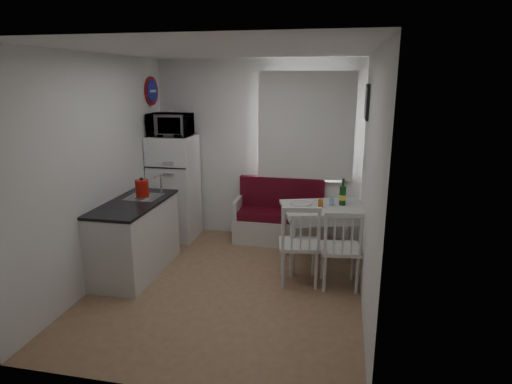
% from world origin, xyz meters
% --- Properties ---
extents(floor, '(3.00, 3.50, 0.02)m').
position_xyz_m(floor, '(0.00, 0.00, 0.00)').
color(floor, '#8F6A4C').
rests_on(floor, ground).
extents(ceiling, '(3.00, 3.50, 0.02)m').
position_xyz_m(ceiling, '(0.00, 0.00, 2.60)').
color(ceiling, white).
rests_on(ceiling, wall_back).
extents(wall_back, '(3.00, 0.02, 2.60)m').
position_xyz_m(wall_back, '(0.00, 1.75, 1.30)').
color(wall_back, white).
rests_on(wall_back, floor).
extents(wall_front, '(3.00, 0.02, 2.60)m').
position_xyz_m(wall_front, '(0.00, -1.75, 1.30)').
color(wall_front, white).
rests_on(wall_front, floor).
extents(wall_left, '(0.02, 3.50, 2.60)m').
position_xyz_m(wall_left, '(-1.50, 0.00, 1.30)').
color(wall_left, white).
rests_on(wall_left, floor).
extents(wall_right, '(0.02, 3.50, 2.60)m').
position_xyz_m(wall_right, '(1.50, 0.00, 1.30)').
color(wall_right, white).
rests_on(wall_right, floor).
extents(window, '(1.22, 0.06, 1.47)m').
position_xyz_m(window, '(0.70, 1.72, 1.62)').
color(window, silver).
rests_on(window, wall_back).
extents(curtain, '(1.35, 0.02, 1.50)m').
position_xyz_m(curtain, '(0.70, 1.65, 1.68)').
color(curtain, white).
rests_on(curtain, wall_back).
extents(kitchen_counter, '(0.62, 1.32, 1.16)m').
position_xyz_m(kitchen_counter, '(-1.20, 0.16, 0.46)').
color(kitchen_counter, silver).
rests_on(kitchen_counter, floor).
extents(wall_sign, '(0.03, 0.40, 0.40)m').
position_xyz_m(wall_sign, '(-1.47, 1.45, 2.15)').
color(wall_sign, '#192197').
rests_on(wall_sign, wall_left).
extents(picture_frame, '(0.04, 0.52, 0.42)m').
position_xyz_m(picture_frame, '(1.48, 1.10, 2.05)').
color(picture_frame, black).
rests_on(picture_frame, wall_right).
extents(bench, '(1.30, 0.50, 0.93)m').
position_xyz_m(bench, '(0.37, 1.51, 0.31)').
color(bench, silver).
rests_on(bench, floor).
extents(dining_table, '(1.20, 1.00, 0.78)m').
position_xyz_m(dining_table, '(1.04, 0.85, 0.69)').
color(dining_table, silver).
rests_on(dining_table, floor).
extents(chair_left, '(0.52, 0.51, 0.52)m').
position_xyz_m(chair_left, '(0.79, 0.18, 0.60)').
color(chair_left, silver).
rests_on(chair_left, floor).
extents(chair_right, '(0.49, 0.48, 0.51)m').
position_xyz_m(chair_right, '(1.25, 0.18, 0.58)').
color(chair_right, silver).
rests_on(chair_right, floor).
extents(fridge, '(0.61, 0.61, 1.53)m').
position_xyz_m(fridge, '(-1.18, 1.40, 0.77)').
color(fridge, white).
rests_on(fridge, floor).
extents(microwave, '(0.58, 0.39, 0.32)m').
position_xyz_m(microwave, '(-1.18, 1.35, 1.69)').
color(microwave, white).
rests_on(microwave, fridge).
extents(kettle, '(0.19, 0.19, 0.26)m').
position_xyz_m(kettle, '(-1.15, 0.31, 1.03)').
color(kettle, '#AC170D').
rests_on(kettle, kitchen_counter).
extents(wine_bottle, '(0.09, 0.09, 0.34)m').
position_xyz_m(wine_bottle, '(1.25, 0.95, 0.95)').
color(wine_bottle, '#16461A').
rests_on(wine_bottle, dining_table).
extents(drinking_glass_orange, '(0.06, 0.06, 0.10)m').
position_xyz_m(drinking_glass_orange, '(0.99, 0.80, 0.83)').
color(drinking_glass_orange, '#C56820').
rests_on(drinking_glass_orange, dining_table).
extents(drinking_glass_blue, '(0.06, 0.06, 0.10)m').
position_xyz_m(drinking_glass_blue, '(1.12, 0.90, 0.83)').
color(drinking_glass_blue, '#84B0E1').
rests_on(drinking_glass_blue, dining_table).
extents(plate, '(0.27, 0.27, 0.02)m').
position_xyz_m(plate, '(0.74, 0.87, 0.79)').
color(plate, white).
rests_on(plate, dining_table).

